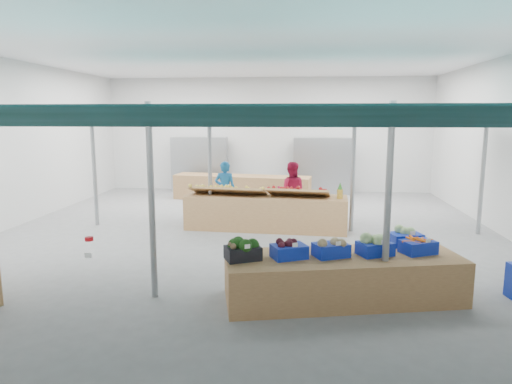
{
  "coord_description": "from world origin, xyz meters",
  "views": [
    {
      "loc": [
        1.24,
        -10.59,
        2.79
      ],
      "look_at": [
        0.35,
        -1.6,
        1.28
      ],
      "focal_mm": 32.0,
      "sensor_mm": 36.0,
      "label": 1
    }
  ],
  "objects_px": {
    "vendor_left": "(225,190)",
    "vendor_right": "(291,191)",
    "fruit_counter": "(266,213)",
    "veg_counter": "(343,278)"
  },
  "relations": [
    {
      "from": "vendor_left",
      "to": "fruit_counter",
      "type": "bearing_deg",
      "value": 141.05
    },
    {
      "from": "fruit_counter",
      "to": "vendor_left",
      "type": "relative_size",
      "value": 2.5
    },
    {
      "from": "veg_counter",
      "to": "fruit_counter",
      "type": "relative_size",
      "value": 0.9
    },
    {
      "from": "veg_counter",
      "to": "vendor_left",
      "type": "distance_m",
      "value": 6.04
    },
    {
      "from": "vendor_right",
      "to": "vendor_left",
      "type": "bearing_deg",
      "value": 3.56
    },
    {
      "from": "fruit_counter",
      "to": "vendor_left",
      "type": "bearing_deg",
      "value": 141.05
    },
    {
      "from": "vendor_left",
      "to": "vendor_right",
      "type": "bearing_deg",
      "value": -176.44
    },
    {
      "from": "vendor_left",
      "to": "vendor_right",
      "type": "relative_size",
      "value": 1.0
    },
    {
      "from": "vendor_left",
      "to": "vendor_right",
      "type": "distance_m",
      "value": 1.8
    },
    {
      "from": "veg_counter",
      "to": "vendor_left",
      "type": "bearing_deg",
      "value": 104.39
    }
  ]
}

